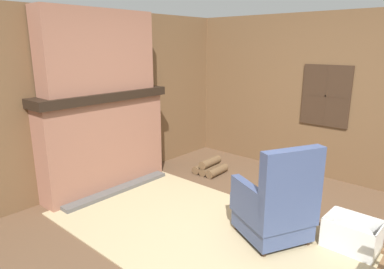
% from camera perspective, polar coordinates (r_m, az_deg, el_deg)
% --- Properties ---
extents(ground_plane, '(14.00, 14.00, 0.00)m').
position_cam_1_polar(ground_plane, '(3.57, 7.88, -18.04)').
color(ground_plane, brown).
extents(wood_panel_wall_left, '(0.06, 5.34, 2.37)m').
position_cam_1_polar(wood_panel_wall_left, '(4.81, -16.19, 5.35)').
color(wood_panel_wall_left, brown).
rests_on(wood_panel_wall_left, ground).
extents(wood_panel_wall_back, '(5.34, 0.09, 2.37)m').
position_cam_1_polar(wood_panel_wall_back, '(5.24, 23.15, 5.51)').
color(wood_panel_wall_back, brown).
rests_on(wood_panel_wall_back, ground).
extents(fireplace_hearth, '(0.56, 1.86, 1.33)m').
position_cam_1_polar(fireplace_hearth, '(4.74, -14.31, -1.17)').
color(fireplace_hearth, '#93604C').
rests_on(fireplace_hearth, ground).
extents(chimney_breast, '(0.31, 1.55, 1.02)m').
position_cam_1_polar(chimney_breast, '(4.57, -15.36, 13.22)').
color(chimney_breast, '#93604C').
rests_on(chimney_breast, fireplace_hearth).
extents(area_rug, '(3.82, 1.88, 0.01)m').
position_cam_1_polar(area_rug, '(3.64, 4.82, -17.16)').
color(area_rug, tan).
rests_on(area_rug, ground).
extents(armchair, '(0.86, 0.85, 1.03)m').
position_cam_1_polar(armchair, '(3.56, 13.79, -11.62)').
color(armchair, '#3D4C75').
rests_on(armchair, ground).
extents(firewood_stack, '(0.40, 0.43, 0.24)m').
position_cam_1_polar(firewood_stack, '(5.29, 3.04, -5.49)').
color(firewood_stack, brown).
rests_on(firewood_stack, ground).
extents(laundry_basket, '(0.49, 0.37, 0.31)m').
position_cam_1_polar(laundry_basket, '(3.77, 25.10, -14.78)').
color(laundry_basket, white).
rests_on(laundry_basket, ground).
extents(oil_lamp_vase, '(0.11, 0.11, 0.24)m').
position_cam_1_polar(oil_lamp_vase, '(4.38, -20.81, 7.16)').
color(oil_lamp_vase, '#B24C42').
rests_on(oil_lamp_vase, fireplace_hearth).
extents(storage_case, '(0.18, 0.24, 0.13)m').
position_cam_1_polar(storage_case, '(4.78, -12.65, 8.10)').
color(storage_case, brown).
rests_on(storage_case, fireplace_hearth).
extents(decorative_plate_on_mantel, '(0.07, 0.29, 0.29)m').
position_cam_1_polar(decorative_plate_on_mantel, '(4.59, -16.55, 8.52)').
color(decorative_plate_on_mantel, gold).
rests_on(decorative_plate_on_mantel, fireplace_hearth).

